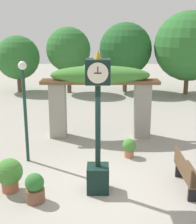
% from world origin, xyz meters
% --- Properties ---
extents(ground_plane, '(60.00, 60.00, 0.00)m').
position_xyz_m(ground_plane, '(0.00, 0.00, 0.00)').
color(ground_plane, gray).
extents(pedestal_clock, '(0.58, 0.63, 3.61)m').
position_xyz_m(pedestal_clock, '(-0.06, -0.05, 1.73)').
color(pedestal_clock, black).
rests_on(pedestal_clock, ground).
extents(pergola, '(4.44, 1.20, 2.76)m').
position_xyz_m(pergola, '(0.00, 4.21, 1.97)').
color(pergola, gray).
rests_on(pergola, ground).
extents(potted_plant_near_left, '(0.70, 0.70, 0.89)m').
position_xyz_m(potted_plant_near_left, '(-2.33, -0.08, 0.49)').
color(potted_plant_near_left, '#9E563D').
rests_on(potted_plant_near_left, ground).
extents(potted_plant_near_right, '(0.46, 0.46, 0.63)m').
position_xyz_m(potted_plant_near_right, '(0.95, 2.16, 0.34)').
color(potted_plant_near_right, '#B26B4C').
rests_on(potted_plant_near_right, ground).
extents(potted_plant_far_left, '(0.47, 0.47, 0.74)m').
position_xyz_m(potted_plant_far_left, '(-1.58, -0.59, 0.36)').
color(potted_plant_far_left, brown).
rests_on(potted_plant_far_left, ground).
extents(park_bench, '(0.42, 1.63, 0.89)m').
position_xyz_m(park_bench, '(2.27, 0.09, 0.44)').
color(park_bench, brown).
rests_on(park_bench, ground).
extents(lamp_post, '(0.26, 0.26, 3.16)m').
position_xyz_m(lamp_post, '(-2.30, 1.84, 2.03)').
color(lamp_post, '#19382D').
rests_on(lamp_post, ground).
extents(tree_line, '(14.45, 4.64, 5.18)m').
position_xyz_m(tree_line, '(2.03, 12.71, 2.83)').
color(tree_line, brown).
rests_on(tree_line, ground).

